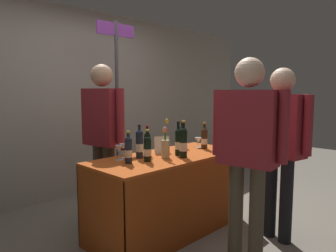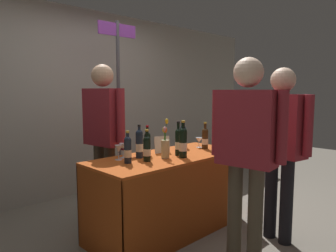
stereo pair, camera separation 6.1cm
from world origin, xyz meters
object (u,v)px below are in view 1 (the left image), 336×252
wine_glass_mid (198,140)px  booth_signpost (117,95)px  vendor_presenter (103,128)px  wine_glass_near_taster (119,149)px  featured_wine_bottle (140,144)px  flower_vase (165,145)px  taster_foreground_right (280,138)px  display_bottle_0 (128,149)px  wine_glass_near_vendor (123,148)px  tasting_table (168,180)px

wine_glass_mid → booth_signpost: 1.17m
vendor_presenter → wine_glass_near_taster: bearing=-24.5°
featured_wine_bottle → flower_vase: 0.25m
wine_glass_near_taster → vendor_presenter: vendor_presenter is taller
wine_glass_near_taster → vendor_presenter: bearing=72.8°
wine_glass_near_taster → taster_foreground_right: bearing=-44.1°
display_bottle_0 → wine_glass_near_taster: size_ratio=2.07×
taster_foreground_right → booth_signpost: 2.01m
wine_glass_near_vendor → vendor_presenter: bearing=81.4°
featured_wine_bottle → taster_foreground_right: 1.34m
wine_glass_near_vendor → taster_foreground_right: taster_foreground_right is taller
tasting_table → taster_foreground_right: size_ratio=0.99×
flower_vase → vendor_presenter: bearing=107.1°
taster_foreground_right → booth_signpost: bearing=23.8°
tasting_table → wine_glass_near_vendor: bearing=149.6°
taster_foreground_right → booth_signpost: size_ratio=0.72×
taster_foreground_right → display_bottle_0: bearing=60.9°
wine_glass_near_taster → booth_signpost: bearing=54.3°
booth_signpost → wine_glass_mid: bearing=-65.7°
wine_glass_near_vendor → taster_foreground_right: bearing=-47.5°
tasting_table → booth_signpost: booth_signpost is taller
wine_glass_mid → wine_glass_near_taster: 1.05m
featured_wine_bottle → taster_foreground_right: (0.90, -0.99, 0.06)m
tasting_table → display_bottle_0: (-0.49, 0.02, 0.38)m
display_bottle_0 → flower_vase: size_ratio=0.77×
display_bottle_0 → taster_foreground_right: bearing=-38.7°
vendor_presenter → booth_signpost: 0.69m
booth_signpost → display_bottle_0: bearing=-121.7°
wine_glass_near_vendor → booth_signpost: (0.53, 0.81, 0.49)m
featured_wine_bottle → wine_glass_mid: (0.85, -0.04, -0.06)m
display_bottle_0 → wine_glass_near_vendor: 0.24m
wine_glass_near_vendor → flower_vase: size_ratio=0.37×
featured_wine_bottle → taster_foreground_right: taster_foreground_right is taller
wine_glass_near_vendor → wine_glass_near_taster: wine_glass_near_vendor is taller
wine_glass_mid → tasting_table: bearing=-172.0°
featured_wine_bottle → vendor_presenter: (-0.05, 0.55, 0.11)m
wine_glass_mid → featured_wine_bottle: bearing=177.5°
display_bottle_0 → taster_foreground_right: taster_foreground_right is taller
booth_signpost → wine_glass_near_vendor: bearing=-123.2°
featured_wine_bottle → vendor_presenter: size_ratio=0.19×
wine_glass_mid → wine_glass_near_vendor: bearing=171.3°
display_bottle_0 → flower_vase: flower_vase is taller
display_bottle_0 → flower_vase: 0.40m
featured_wine_bottle → taster_foreground_right: bearing=-47.9°
flower_vase → vendor_presenter: vendor_presenter is taller
flower_vase → booth_signpost: bearing=77.7°
tasting_table → wine_glass_near_taster: bearing=158.4°
flower_vase → taster_foreground_right: 1.09m
wine_glass_mid → wine_glass_near_taster: (-1.05, 0.11, 0.02)m
flower_vase → display_bottle_0: bearing=168.7°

